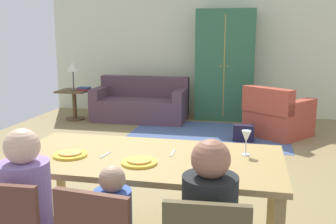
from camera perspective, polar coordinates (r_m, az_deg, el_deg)
name	(u,v)px	position (r m, az deg, el deg)	size (l,w,h in m)	color
ground_plane	(178,163)	(5.13, 1.49, -7.43)	(6.68, 6.31, 0.02)	olive
back_wall	(208,49)	(8.03, 5.88, 9.23)	(6.68, 0.10, 2.70)	beige
dining_table	(146,164)	(2.91, -3.20, -7.64)	(1.99, 0.99, 0.76)	#A8884C
plate_near_man	(70,155)	(2.97, -14.13, -6.09)	(0.25, 0.25, 0.02)	yellow
pizza_near_man	(70,153)	(2.97, -14.14, -5.81)	(0.17, 0.17, 0.01)	gold
plate_near_child	(139,162)	(2.72, -4.22, -7.37)	(0.25, 0.25, 0.02)	yellow
pizza_near_child	(139,160)	(2.72, -4.23, -7.08)	(0.17, 0.17, 0.01)	gold
wine_glass	(246,138)	(2.93, 11.39, -3.70)	(0.07, 0.07, 0.19)	silver
fork	(106,155)	(2.94, -9.13, -6.22)	(0.02, 0.15, 0.01)	silver
knife	(173,153)	(2.94, 0.69, -6.03)	(0.01, 0.17, 0.01)	silver
person_man	(31,222)	(2.61, -19.46, -14.93)	(0.30, 0.41, 1.11)	#333E45
area_rug	(208,134)	(6.52, 5.90, -3.24)	(2.60, 1.80, 0.01)	#475C89
couch	(141,104)	(7.55, -4.00, 1.13)	(1.77, 0.86, 0.82)	#543B48
armchair	(277,117)	(6.58, 15.69, -0.66)	(1.20, 1.20, 0.82)	#AA4432
armoire	(225,65)	(7.63, 8.38, 6.80)	(1.10, 0.59, 2.10)	#2D6342
side_table	(74,100)	(7.75, -13.57, 1.66)	(0.56, 0.56, 0.58)	brown
table_lamp	(73,68)	(7.67, -13.79, 6.31)	(0.26, 0.26, 0.54)	#504A42
book_lower	(84,89)	(7.68, -12.28, 3.26)	(0.22, 0.16, 0.03)	#9E2C2E
book_upper	(84,88)	(7.67, -12.19, 3.48)	(0.22, 0.16, 0.03)	navy
handbag	(244,133)	(6.16, 11.02, -3.05)	(0.32, 0.16, 0.26)	black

